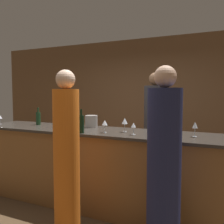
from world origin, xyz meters
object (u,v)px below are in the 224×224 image
at_px(ice_bucket, 91,121).
at_px(guest_0, 67,158).
at_px(bartender, 155,136).
at_px(guest_1, 164,169).
at_px(wine_bottle_1, 81,124).
at_px(wine_bottle_0, 38,118).

bearing_deg(ice_bucket, guest_0, -74.85).
bearing_deg(bartender, guest_1, 108.32).
bearing_deg(bartender, guest_0, 73.34).
relative_size(guest_1, ice_bucket, 9.74).
height_order(guest_1, wine_bottle_1, guest_1).
height_order(wine_bottle_0, ice_bucket, wine_bottle_0).
bearing_deg(wine_bottle_0, guest_1, -20.00).
relative_size(guest_1, wine_bottle_0, 6.58).
xyz_separation_m(bartender, wine_bottle_1, (-0.63, -1.23, 0.30)).
height_order(bartender, guest_0, bartender).
height_order(guest_0, guest_1, guest_1).
bearing_deg(wine_bottle_0, guest_0, -37.27).
xyz_separation_m(bartender, guest_0, (-0.51, -1.72, -0.02)).
bearing_deg(guest_0, wine_bottle_1, 103.18).
distance_m(bartender, wine_bottle_1, 1.41).
relative_size(wine_bottle_0, wine_bottle_1, 0.91).
distance_m(guest_1, wine_bottle_1, 1.27).
xyz_separation_m(guest_0, guest_1, (1.05, 0.09, -0.01)).
bearing_deg(wine_bottle_0, ice_bucket, 7.64).
height_order(guest_1, wine_bottle_0, guest_1).
distance_m(wine_bottle_0, wine_bottle_1, 1.16).
bearing_deg(wine_bottle_0, wine_bottle_1, -21.39).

